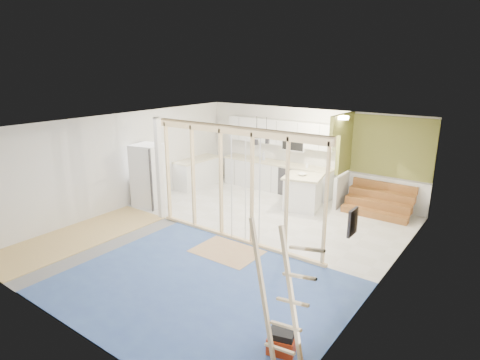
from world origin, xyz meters
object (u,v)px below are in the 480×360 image
Objects in this scene: ladder at (281,299)px; island at (303,193)px; fridge at (149,176)px; toolbox at (282,343)px.

island is at bearing 121.06° from ladder.
toolbox is at bearing -39.53° from fridge.
ladder reaches higher than fridge.
fridge is 4.05× the size of toolbox.
island is (3.58, 2.25, -0.40)m from fridge.
island is at bearing 19.36° from fridge.
fridge is 0.89× the size of ladder.
ladder is (6.14, -3.27, 0.13)m from fridge.
fridge is 4.25m from island.
fridge reaches higher than island.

